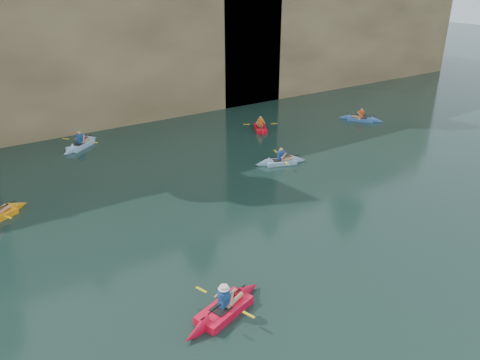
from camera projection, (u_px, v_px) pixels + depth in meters
ground at (345, 313)px, 14.17m from camera, size 160.00×160.00×0.00m
cliff at (60, 21)px, 34.54m from camera, size 70.00×16.00×12.00m
cliff_slab_center at (122, 34)px, 30.03m from camera, size 24.00×2.40×11.40m
cliff_slab_east at (345, 28)px, 40.39m from camera, size 26.00×2.40×9.84m
sea_cave_center at (38, 113)px, 28.21m from camera, size 3.50×1.00×3.20m
sea_cave_east at (233, 76)px, 34.97m from camera, size 5.00×1.00×4.50m
main_kayaker at (224, 309)px, 14.08m from camera, size 3.41×2.18×1.24m
kayaker_ltblue_near at (281, 161)px, 24.98m from camera, size 2.91×2.14×1.12m
kayaker_red_far at (260, 128)px, 30.32m from camera, size 2.05×2.98×1.11m
kayaker_ltblue_mid at (81, 145)px, 27.33m from camera, size 2.93×2.55×1.21m
kayaker_blue_east at (361, 119)px, 32.13m from camera, size 2.32×2.85×1.08m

